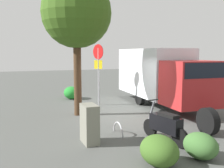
{
  "coord_description": "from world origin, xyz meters",
  "views": [
    {
      "loc": [
        -9.84,
        4.21,
        2.66
      ],
      "look_at": [
        1.08,
        0.03,
        1.24
      ],
      "focal_mm": 41.06,
      "sensor_mm": 36.0,
      "label": 1
    }
  ],
  "objects_px": {
    "street_tree": "(77,14)",
    "bike_rack_hoop": "(118,134)",
    "stop_sign": "(98,65)",
    "utility_cabinet": "(90,124)",
    "box_truck_near": "(162,74)",
    "motorcycle": "(165,125)"
  },
  "relations": [
    {
      "from": "utility_cabinet",
      "to": "motorcycle",
      "type": "bearing_deg",
      "value": -108.5
    },
    {
      "from": "street_tree",
      "to": "stop_sign",
      "type": "bearing_deg",
      "value": -41.05
    },
    {
      "from": "motorcycle",
      "to": "street_tree",
      "type": "bearing_deg",
      "value": 8.78
    },
    {
      "from": "street_tree",
      "to": "bike_rack_hoop",
      "type": "xyz_separation_m",
      "value": [
        -3.11,
        -0.6,
        -4.28
      ]
    },
    {
      "from": "motorcycle",
      "to": "street_tree",
      "type": "xyz_separation_m",
      "value": [
        4.26,
        1.65,
        3.76
      ]
    },
    {
      "from": "box_truck_near",
      "to": "motorcycle",
      "type": "bearing_deg",
      "value": -28.64
    },
    {
      "from": "motorcycle",
      "to": "street_tree",
      "type": "distance_m",
      "value": 5.91
    },
    {
      "from": "box_truck_near",
      "to": "stop_sign",
      "type": "distance_m",
      "value": 3.26
    },
    {
      "from": "stop_sign",
      "to": "motorcycle",
      "type": "bearing_deg",
      "value": -178.41
    },
    {
      "from": "box_truck_near",
      "to": "motorcycle",
      "type": "distance_m",
      "value": 5.57
    },
    {
      "from": "utility_cabinet",
      "to": "bike_rack_hoop",
      "type": "relative_size",
      "value": 1.37
    },
    {
      "from": "box_truck_near",
      "to": "street_tree",
      "type": "height_order",
      "value": "street_tree"
    },
    {
      "from": "street_tree",
      "to": "utility_cabinet",
      "type": "relative_size",
      "value": 4.97
    },
    {
      "from": "stop_sign",
      "to": "utility_cabinet",
      "type": "distance_m",
      "value": 5.8
    },
    {
      "from": "box_truck_near",
      "to": "bike_rack_hoop",
      "type": "xyz_separation_m",
      "value": [
        -3.54,
        3.85,
        -1.6
      ]
    },
    {
      "from": "street_tree",
      "to": "box_truck_near",
      "type": "bearing_deg",
      "value": -84.42
    },
    {
      "from": "motorcycle",
      "to": "stop_sign",
      "type": "xyz_separation_m",
      "value": [
        5.96,
        0.17,
        1.55
      ]
    },
    {
      "from": "street_tree",
      "to": "bike_rack_hoop",
      "type": "height_order",
      "value": "street_tree"
    },
    {
      "from": "utility_cabinet",
      "to": "bike_rack_hoop",
      "type": "height_order",
      "value": "utility_cabinet"
    },
    {
      "from": "stop_sign",
      "to": "bike_rack_hoop",
      "type": "relative_size",
      "value": 3.65
    },
    {
      "from": "utility_cabinet",
      "to": "bike_rack_hoop",
      "type": "xyz_separation_m",
      "value": [
        0.43,
        -1.09,
        -0.58
      ]
    },
    {
      "from": "stop_sign",
      "to": "utility_cabinet",
      "type": "bearing_deg",
      "value": 159.32
    }
  ]
}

